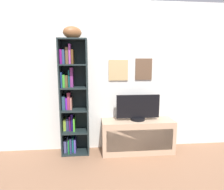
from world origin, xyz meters
name	(u,v)px	position (x,y,z in m)	size (l,w,h in m)	color
ground	(126,190)	(0.00, 0.00, -0.02)	(5.20, 5.20, 0.04)	#886146
back_wall	(115,77)	(0.00, 1.13, 1.15)	(4.80, 0.08, 2.31)	silver
bookshelf	(72,99)	(-0.67, 0.99, 0.84)	(0.41, 0.29, 1.72)	#1C2627
football	(72,32)	(-0.63, 0.95, 1.81)	(0.27, 0.17, 0.17)	brown
tv_stand	(137,136)	(0.33, 0.90, 0.25)	(1.11, 0.39, 0.51)	tan
television	(138,108)	(0.33, 0.91, 0.70)	(0.66, 0.22, 0.39)	black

